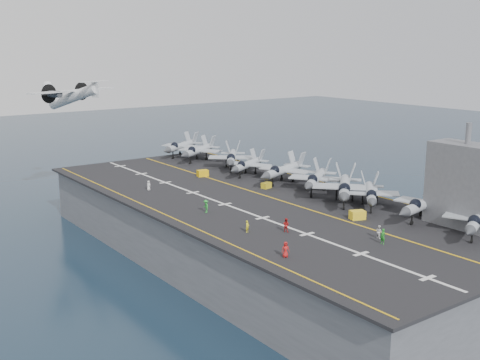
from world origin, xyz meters
TOP-DOWN VIEW (x-y plane):
  - ground at (0.00, 0.00)m, footprint 500.00×500.00m
  - hull at (0.00, 0.00)m, footprint 36.00×90.00m
  - flight_deck at (0.00, 0.00)m, footprint 38.00×92.00m
  - foul_line at (3.00, 0.00)m, footprint 0.35×90.00m
  - landing_centerline at (-6.00, 0.00)m, footprint 0.50×90.00m
  - deck_edge_port at (-17.00, 0.00)m, footprint 0.25×90.00m
  - deck_edge_stbd at (18.50, 0.00)m, footprint 0.25×90.00m
  - island_superstructure at (15.00, -30.00)m, footprint 5.00×10.00m
  - fighter_jet_0 at (12.61, -34.07)m, footprint 16.54×14.12m
  - fighter_jet_1 at (13.34, -24.76)m, footprint 16.14×12.45m
  - fighter_jet_2 at (12.10, -15.17)m, footprint 16.33×16.24m
  - fighter_jet_3 at (10.72, -10.76)m, footprint 18.98×18.76m
  - fighter_jet_4 at (12.12, -2.44)m, footprint 17.84×16.66m
  - fighter_jet_5 at (12.24, 6.75)m, footprint 17.50×14.62m
  - fighter_jet_6 at (10.89, 16.29)m, footprint 15.82×13.99m
  - fighter_jet_7 at (11.95, 23.35)m, footprint 17.07×17.90m
  - fighter_jet_8 at (11.19, 35.37)m, footprint 17.51×15.82m
  - tow_cart_a at (5.13, -18.93)m, footprint 2.58×2.12m
  - tow_cart_b at (6.71, 5.00)m, footprint 2.00×1.52m
  - tow_cart_c at (2.81, 20.55)m, footprint 2.37×1.77m
  - crew_0 at (-14.43, -25.31)m, footprint 1.42×1.24m
  - crew_1 at (-12.15, -14.42)m, footprint 1.19×0.98m
  - crew_2 at (-7.63, -17.38)m, footprint 1.22×1.42m
  - crew_3 at (-11.24, -2.37)m, footprint 1.01×1.34m
  - crew_5 at (-11.46, 16.30)m, footprint 1.26×1.10m
  - crew_6 at (-0.80, -28.96)m, footprint 0.86×1.26m
  - crew_7 at (0.62, -27.05)m, footprint 0.80×1.15m
  - transport_plane at (-9.30, 56.40)m, footprint 28.10×23.77m
  - fighter_jet_9 at (11.19, 43.00)m, footprint 17.51×15.82m

SIDE VIEW (x-z plane):
  - ground at x=0.00m, z-range 0.00..0.00m
  - hull at x=0.00m, z-range 0.00..10.00m
  - flight_deck at x=0.00m, z-range 10.00..10.40m
  - foul_line at x=3.00m, z-range 10.41..10.43m
  - landing_centerline at x=-6.00m, z-range 10.41..10.43m
  - deck_edge_port at x=-17.00m, z-range 10.41..10.43m
  - deck_edge_stbd at x=18.50m, z-range 10.41..10.43m
  - tow_cart_b at x=6.71m, z-range 10.40..11.47m
  - tow_cart_c at x=2.81m, z-range 10.40..11.69m
  - tow_cart_a at x=5.13m, z-range 10.40..11.73m
  - crew_1 at x=-12.15m, z-range 10.40..12.12m
  - crew_5 at x=-11.46m, z-range 10.40..12.17m
  - crew_7 at x=0.62m, z-range 10.40..12.24m
  - crew_0 at x=-14.43m, z-range 10.40..12.38m
  - crew_2 at x=-7.63m, z-range 10.40..12.39m
  - crew_3 at x=-11.24m, z-range 10.40..12.44m
  - crew_6 at x=-0.80m, z-range 10.40..12.47m
  - fighter_jet_6 at x=10.89m, z-range 10.40..14.99m
  - fighter_jet_2 at x=12.10m, z-range 10.40..15.20m
  - fighter_jet_0 at x=12.61m, z-range 10.40..15.26m
  - fighter_jet_1 at x=13.34m, z-range 10.40..15.42m
  - fighter_jet_8 at x=11.19m, z-range 10.40..15.46m
  - fighter_jet_9 at x=11.19m, z-range 10.40..15.46m
  - fighter_jet_4 at x=12.12m, z-range 10.40..15.56m
  - fighter_jet_5 at x=12.24m, z-range 10.40..15.59m
  - fighter_jet_7 at x=11.95m, z-range 10.40..15.59m
  - fighter_jet_3 at x=10.72m, z-range 10.40..15.96m
  - island_superstructure at x=15.00m, z-range 10.40..25.40m
  - transport_plane at x=-9.30m, z-range 21.68..27.32m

